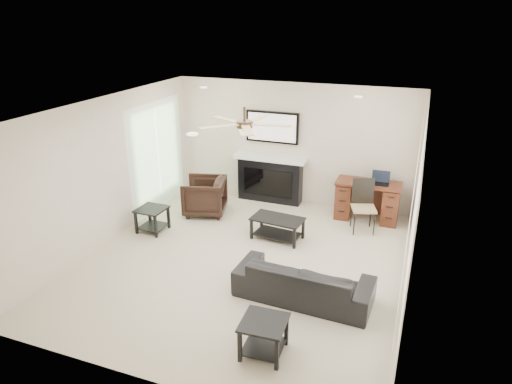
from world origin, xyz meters
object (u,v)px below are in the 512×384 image
armchair (205,196)px  desk (367,201)px  sofa (304,281)px  coffee_table (277,228)px  fireplace_unit (270,158)px

armchair → desk: 3.18m
armchair → desk: bearing=90.1°
sofa → desk: size_ratio=1.57×
sofa → coffee_table: bearing=-57.8°
sofa → armchair: (-2.60, 2.15, 0.09)m
coffee_table → desk: desk is taller
coffee_table → fireplace_unit: bearing=119.0°
coffee_table → fireplace_unit: 1.92m
sofa → fireplace_unit: fireplace_unit is taller
sofa → armchair: bearing=-36.8°
armchair → fireplace_unit: 1.58m
sofa → coffee_table: 1.84m
coffee_table → desk: bearing=51.3°
desk → sofa: bearing=-99.0°
desk → armchair: bearing=-164.7°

